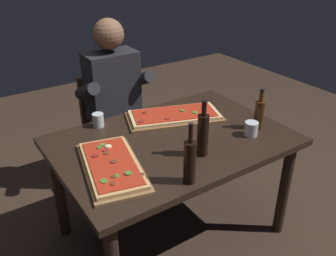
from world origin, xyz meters
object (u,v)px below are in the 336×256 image
object	(u,v)px
pizza_rectangular_front	(174,116)
seated_diner	(116,99)
oil_bottle_amber	(259,113)
vinegar_bottle_green	(190,161)
pizza_rectangular_left	(112,166)
wine_bottle_dark	(203,134)
diner_chair	(111,123)
tumbler_near_camera	(98,121)
dining_table	(172,152)
tumbler_far_side	(251,129)

from	to	relation	value
pizza_rectangular_front	seated_diner	world-z (taller)	seated_diner
oil_bottle_amber	vinegar_bottle_green	xyz separation A→B (m)	(-0.71, -0.22, 0.02)
pizza_rectangular_left	oil_bottle_amber	size ratio (longest dim) A/B	2.35
pizza_rectangular_front	oil_bottle_amber	size ratio (longest dim) A/B	2.62
pizza_rectangular_front	pizza_rectangular_left	bearing A→B (deg)	-153.11
pizza_rectangular_front	seated_diner	xyz separation A→B (m)	(-0.18, 0.52, -0.02)
pizza_rectangular_front	vinegar_bottle_green	bearing A→B (deg)	-118.87
wine_bottle_dark	diner_chair	size ratio (longest dim) A/B	0.38
seated_diner	diner_chair	bearing A→B (deg)	90.00
pizza_rectangular_left	vinegar_bottle_green	bearing A→B (deg)	-49.56
pizza_rectangular_left	oil_bottle_amber	distance (m)	0.99
tumbler_near_camera	diner_chair	xyz separation A→B (m)	(0.29, 0.46, -0.29)
wine_bottle_dark	seated_diner	size ratio (longest dim) A/B	0.25
seated_diner	pizza_rectangular_left	bearing A→B (deg)	-117.70
dining_table	vinegar_bottle_green	world-z (taller)	vinegar_bottle_green
wine_bottle_dark	oil_bottle_amber	size ratio (longest dim) A/B	1.25
vinegar_bottle_green	wine_bottle_dark	bearing A→B (deg)	37.93
pizza_rectangular_front	pizza_rectangular_left	distance (m)	0.69
wine_bottle_dark	oil_bottle_amber	distance (m)	0.50
pizza_rectangular_left	diner_chair	world-z (taller)	diner_chair
pizza_rectangular_left	seated_diner	distance (m)	0.93
pizza_rectangular_front	vinegar_bottle_green	xyz separation A→B (m)	(-0.35, -0.63, 0.10)
vinegar_bottle_green	tumbler_near_camera	xyz separation A→B (m)	(-0.13, 0.81, -0.08)
oil_bottle_amber	tumbler_near_camera	xyz separation A→B (m)	(-0.84, 0.58, -0.06)
vinegar_bottle_green	tumbler_near_camera	world-z (taller)	vinegar_bottle_green
dining_table	seated_diner	xyz separation A→B (m)	(-0.01, 0.74, 0.10)
tumbler_far_side	diner_chair	world-z (taller)	diner_chair
pizza_rectangular_front	seated_diner	bearing A→B (deg)	109.36
pizza_rectangular_left	tumbler_near_camera	world-z (taller)	tumbler_near_camera
tumbler_near_camera	diner_chair	size ratio (longest dim) A/B	0.10
dining_table	oil_bottle_amber	distance (m)	0.60
dining_table	pizza_rectangular_front	size ratio (longest dim) A/B	2.03
wine_bottle_dark	vinegar_bottle_green	bearing A→B (deg)	-142.07
oil_bottle_amber	seated_diner	size ratio (longest dim) A/B	0.20
pizza_rectangular_left	pizza_rectangular_front	bearing A→B (deg)	26.89
tumbler_near_camera	tumbler_far_side	size ratio (longest dim) A/B	1.01
pizza_rectangular_left	tumbler_far_side	world-z (taller)	tumbler_far_side
pizza_rectangular_left	tumbler_near_camera	bearing A→B (deg)	73.62
pizza_rectangular_front	oil_bottle_amber	xyz separation A→B (m)	(0.37, -0.41, 0.08)
oil_bottle_amber	diner_chair	world-z (taller)	oil_bottle_amber
dining_table	tumbler_far_side	world-z (taller)	tumbler_far_side
dining_table	vinegar_bottle_green	bearing A→B (deg)	-113.80
pizza_rectangular_front	diner_chair	size ratio (longest dim) A/B	0.79
diner_chair	vinegar_bottle_green	bearing A→B (deg)	-97.45
dining_table	diner_chair	distance (m)	0.87
pizza_rectangular_front	wine_bottle_dark	distance (m)	0.49
tumbler_near_camera	tumbler_far_side	bearing A→B (deg)	-40.87
dining_table	tumbler_near_camera	distance (m)	0.52
dining_table	tumbler_near_camera	xyz separation A→B (m)	(-0.30, 0.40, 0.13)
dining_table	tumbler_far_side	distance (m)	0.50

